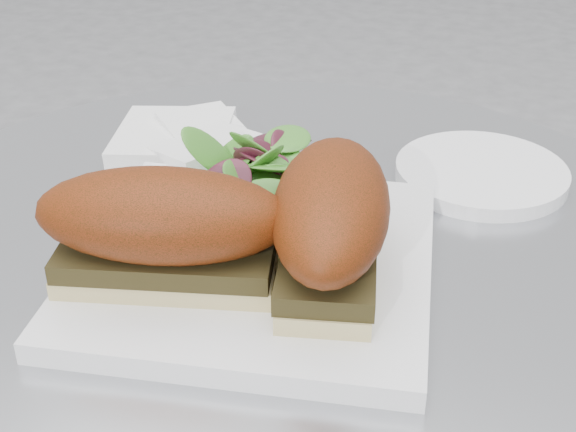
% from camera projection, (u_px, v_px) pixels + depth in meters
% --- Properties ---
extents(plate, '(0.29, 0.29, 0.02)m').
position_uv_depth(plate, '(256.00, 262.00, 0.57)').
color(plate, white).
rests_on(plate, table).
extents(sandwich_left, '(0.18, 0.12, 0.08)m').
position_uv_depth(sandwich_left, '(164.00, 227.00, 0.52)').
color(sandwich_left, '#DBC589').
rests_on(sandwich_left, plate).
extents(sandwich_right, '(0.12, 0.18, 0.08)m').
position_uv_depth(sandwich_right, '(331.00, 218.00, 0.53)').
color(sandwich_right, '#DBC589').
rests_on(sandwich_right, plate).
extents(salad, '(0.11, 0.11, 0.05)m').
position_uv_depth(salad, '(258.00, 170.00, 0.62)').
color(salad, '#4C9C33').
rests_on(salad, plate).
extents(napkin, '(0.14, 0.14, 0.02)m').
position_uv_depth(napkin, '(188.00, 149.00, 0.73)').
color(napkin, white).
rests_on(napkin, table).
extents(saucer, '(0.15, 0.15, 0.01)m').
position_uv_depth(saucer, '(481.00, 173.00, 0.69)').
color(saucer, white).
rests_on(saucer, table).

